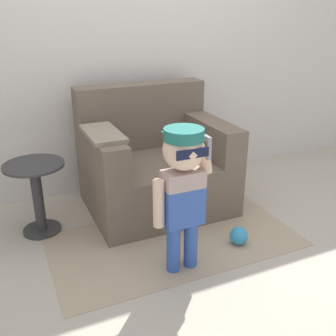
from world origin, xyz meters
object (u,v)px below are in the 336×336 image
(person_child, at_px, (183,179))
(toy_ball, at_px, (239,236))
(side_table, at_px, (37,192))
(armchair, at_px, (154,165))

(person_child, relative_size, toy_ball, 7.19)
(side_table, bearing_deg, person_child, -47.76)
(person_child, xyz_separation_m, toy_ball, (0.48, 0.08, -0.54))
(side_table, xyz_separation_m, toy_ball, (1.21, -0.73, -0.25))
(armchair, xyz_separation_m, side_table, (-0.91, -0.06, -0.03))
(side_table, height_order, toy_ball, side_table)
(armchair, bearing_deg, side_table, -176.06)
(person_child, bearing_deg, toy_ball, 9.70)
(armchair, distance_m, side_table, 0.92)
(toy_ball, bearing_deg, side_table, 148.96)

